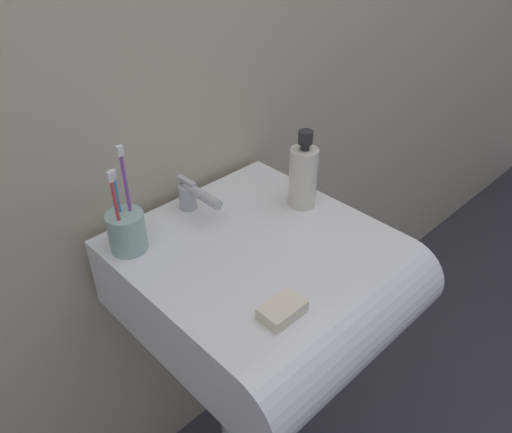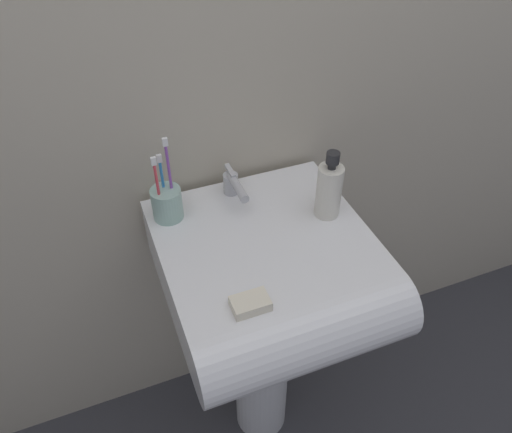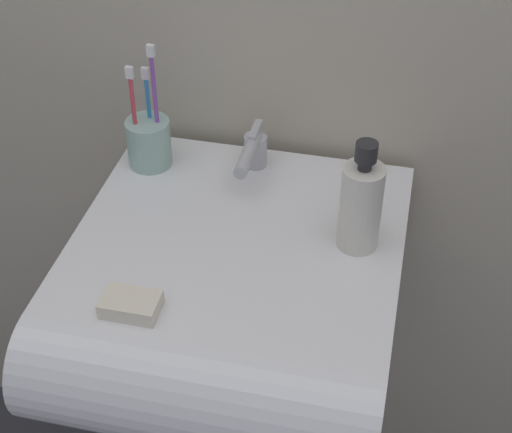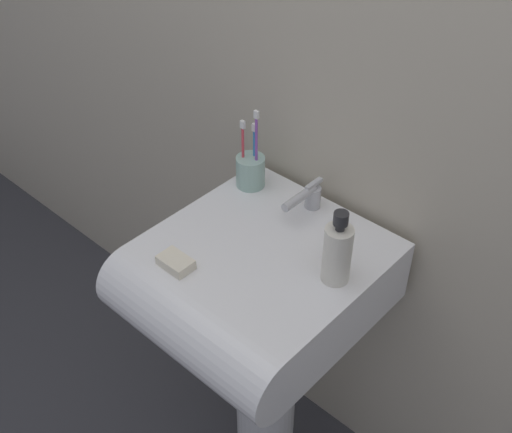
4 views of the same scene
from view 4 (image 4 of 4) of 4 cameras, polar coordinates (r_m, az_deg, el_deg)
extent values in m
cube|color=#B7AD99|center=(1.50, 8.49, 11.78)|extent=(5.00, 0.05, 2.40)
cylinder|color=white|center=(1.88, 0.89, -14.71)|extent=(0.17, 0.17, 0.72)
cube|color=white|center=(1.55, 1.05, -4.95)|extent=(0.50, 0.47, 0.17)
cylinder|color=white|center=(1.44, -5.27, -9.74)|extent=(0.50, 0.17, 0.17)
cylinder|color=#B7B7BC|center=(1.60, 5.08, 1.72)|extent=(0.04, 0.04, 0.06)
cylinder|color=#B7B7BC|center=(1.54, 3.87, 1.66)|extent=(0.02, 0.11, 0.02)
cube|color=#B7B7BC|center=(1.57, 5.16, 2.90)|extent=(0.01, 0.06, 0.01)
cylinder|color=#99BFB2|center=(1.66, -0.49, 4.03)|extent=(0.07, 0.07, 0.08)
cylinder|color=#D83F4C|center=(1.63, -1.16, 5.57)|extent=(0.01, 0.01, 0.15)
cube|color=white|center=(1.59, -1.20, 8.18)|extent=(0.01, 0.01, 0.02)
cylinder|color=purple|center=(1.61, 0.03, 5.84)|extent=(0.01, 0.01, 0.19)
cube|color=white|center=(1.56, 0.03, 9.05)|extent=(0.01, 0.01, 0.02)
cylinder|color=#338CD8|center=(1.64, -0.14, 5.52)|extent=(0.01, 0.01, 0.14)
cube|color=white|center=(1.60, -0.15, 7.92)|extent=(0.01, 0.01, 0.02)
cylinder|color=silver|center=(1.38, 7.22, -3.37)|extent=(0.06, 0.06, 0.14)
cylinder|color=#262628|center=(1.33, 7.49, -0.90)|extent=(0.02, 0.02, 0.02)
cylinder|color=#262628|center=(1.31, 7.56, -0.18)|extent=(0.03, 0.03, 0.03)
cube|color=silver|center=(1.44, -7.15, -4.08)|extent=(0.08, 0.05, 0.02)
camera|label=1|loc=(1.36, -37.12, 16.30)|focal=35.00mm
camera|label=2|loc=(1.08, -47.95, 18.44)|focal=35.00mm
camera|label=3|loc=(0.55, -47.63, 3.34)|focal=55.00mm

